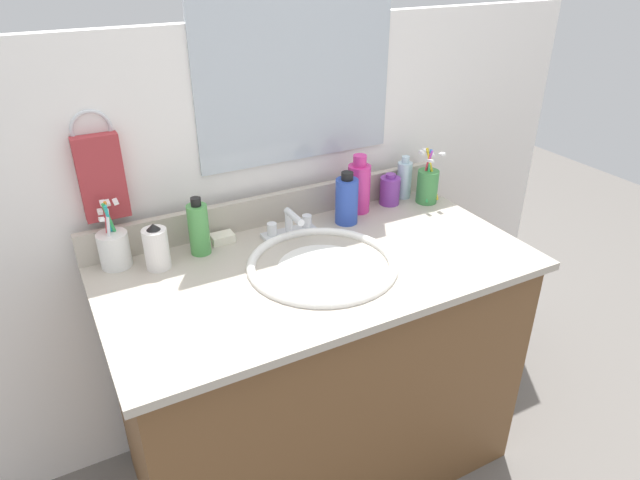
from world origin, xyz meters
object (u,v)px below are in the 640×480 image
(bottle_toner_green, at_px, (199,228))
(bottle_soap_pink, at_px, (359,187))
(faucet, at_px, (291,226))
(bottle_lotion_white, at_px, (156,248))
(cup_white_ceramic, at_px, (114,248))
(soap_bar, at_px, (222,238))
(bottle_cream_purple, at_px, (390,190))
(cup_green, at_px, (427,184))
(bottle_gel_clear, at_px, (404,179))
(bottle_shampoo_blue, at_px, (347,200))
(hand_towel, at_px, (102,178))

(bottle_toner_green, relative_size, bottle_soap_pink, 0.89)
(bottle_soap_pink, bearing_deg, faucet, -169.04)
(bottle_lotion_white, bearing_deg, bottle_toner_green, 11.26)
(cup_white_ceramic, xyz_separation_m, soap_bar, (0.29, -0.01, -0.04))
(bottle_cream_purple, bearing_deg, faucet, -172.49)
(faucet, xyz_separation_m, cup_green, (0.48, 0.00, 0.03))
(bottle_cream_purple, xyz_separation_m, bottle_gel_clear, (0.07, 0.02, 0.02))
(bottle_shampoo_blue, relative_size, cup_green, 0.88)
(cup_green, bearing_deg, bottle_shampoo_blue, -178.76)
(bottle_lotion_white, bearing_deg, bottle_cream_purple, 3.74)
(bottle_lotion_white, height_order, cup_white_ceramic, cup_white_ceramic)
(bottle_shampoo_blue, bearing_deg, cup_white_ceramic, 174.50)
(bottle_lotion_white, bearing_deg, hand_towel, 124.40)
(hand_towel, height_order, cup_green, hand_towel)
(bottle_cream_purple, height_order, soap_bar, bottle_cream_purple)
(bottle_toner_green, bearing_deg, cup_white_ceramic, 170.27)
(bottle_cream_purple, relative_size, bottle_soap_pink, 0.55)
(bottle_cream_purple, distance_m, bottle_lotion_white, 0.75)
(bottle_shampoo_blue, bearing_deg, bottle_soap_pink, 35.02)
(bottle_gel_clear, bearing_deg, faucet, -170.88)
(cup_white_ceramic, bearing_deg, bottle_cream_purple, -0.80)
(bottle_cream_purple, height_order, bottle_shampoo_blue, bottle_shampoo_blue)
(bottle_cream_purple, distance_m, soap_bar, 0.56)
(bottle_cream_purple, relative_size, cup_green, 0.56)
(bottle_shampoo_blue, height_order, bottle_gel_clear, bottle_shampoo_blue)
(cup_white_ceramic, bearing_deg, bottle_lotion_white, -32.78)
(bottle_shampoo_blue, distance_m, cup_white_ceramic, 0.66)
(bottle_shampoo_blue, height_order, soap_bar, bottle_shampoo_blue)
(bottle_gel_clear, distance_m, soap_bar, 0.63)
(bottle_soap_pink, height_order, bottle_lotion_white, bottle_soap_pink)
(faucet, bearing_deg, soap_bar, 163.55)
(bottle_toner_green, distance_m, bottle_soap_pink, 0.51)
(hand_towel, relative_size, cup_green, 1.22)
(faucet, xyz_separation_m, cup_white_ceramic, (-0.47, 0.06, 0.02))
(hand_towel, height_order, soap_bar, hand_towel)
(faucet, xyz_separation_m, bottle_gel_clear, (0.44, 0.07, 0.03))
(bottle_soap_pink, height_order, cup_white_ceramic, same)
(hand_towel, xyz_separation_m, bottle_toner_green, (0.20, -0.10, -0.15))
(bottle_soap_pink, bearing_deg, bottle_cream_purple, -0.29)
(bottle_shampoo_blue, bearing_deg, bottle_cream_purple, 15.10)
(faucet, relative_size, cup_white_ceramic, 0.88)
(faucet, relative_size, bottle_lotion_white, 1.28)
(soap_bar, bearing_deg, cup_green, -4.30)
(bottle_gel_clear, relative_size, soap_bar, 2.19)
(cup_green, height_order, soap_bar, cup_green)
(bottle_soap_pink, relative_size, cup_white_ceramic, 1.00)
(bottle_soap_pink, relative_size, cup_green, 1.01)
(faucet, height_order, bottle_cream_purple, bottle_cream_purple)
(bottle_toner_green, relative_size, bottle_gel_clear, 1.15)
(bottle_shampoo_blue, relative_size, bottle_gel_clear, 1.14)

